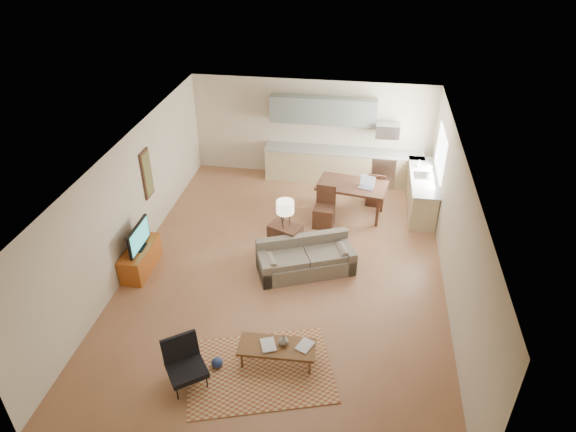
% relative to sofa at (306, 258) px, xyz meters
% --- Properties ---
extents(room, '(9.00, 9.00, 9.00)m').
position_rel_sofa_xyz_m(room, '(-0.42, -0.01, 0.99)').
color(room, brown).
rests_on(room, ground).
extents(kitchen_counter_back, '(4.26, 0.64, 0.92)m').
position_rel_sofa_xyz_m(kitchen_counter_back, '(0.48, 4.17, 0.10)').
color(kitchen_counter_back, tan).
rests_on(kitchen_counter_back, ground).
extents(kitchen_counter_right, '(0.64, 2.26, 0.92)m').
position_rel_sofa_xyz_m(kitchen_counter_right, '(2.51, 2.99, 0.10)').
color(kitchen_counter_right, tan).
rests_on(kitchen_counter_right, ground).
extents(kitchen_range, '(0.62, 0.62, 0.90)m').
position_rel_sofa_xyz_m(kitchen_range, '(1.58, 4.17, 0.09)').
color(kitchen_range, '#A5A8AD').
rests_on(kitchen_range, ground).
extents(kitchen_microwave, '(0.62, 0.40, 0.35)m').
position_rel_sofa_xyz_m(kitchen_microwave, '(1.58, 4.19, 1.19)').
color(kitchen_microwave, '#A5A8AD').
rests_on(kitchen_microwave, room).
extents(upper_cabinets, '(2.80, 0.34, 0.70)m').
position_rel_sofa_xyz_m(upper_cabinets, '(-0.12, 4.32, 1.59)').
color(upper_cabinets, slate).
rests_on(upper_cabinets, room).
extents(window_right, '(0.02, 1.40, 1.05)m').
position_rel_sofa_xyz_m(window_right, '(2.81, 2.99, 1.19)').
color(window_right, white).
rests_on(window_right, room).
extents(wall_art_left, '(0.06, 0.42, 1.10)m').
position_rel_sofa_xyz_m(wall_art_left, '(-3.63, 0.89, 1.19)').
color(wall_art_left, olive).
rests_on(wall_art_left, room).
extents(triptych, '(1.70, 0.04, 0.50)m').
position_rel_sofa_xyz_m(triptych, '(-0.52, 4.46, 1.39)').
color(triptych, beige).
rests_on(triptych, room).
extents(rug, '(2.75, 2.27, 0.02)m').
position_rel_sofa_xyz_m(rug, '(-0.41, -2.77, -0.35)').
color(rug, brown).
rests_on(rug, floor).
extents(sofa, '(2.24, 1.61, 0.72)m').
position_rel_sofa_xyz_m(sofa, '(0.00, 0.00, 0.00)').
color(sofa, '#6C6454').
rests_on(sofa, floor).
extents(coffee_table, '(1.31, 0.56, 0.39)m').
position_rel_sofa_xyz_m(coffee_table, '(-0.16, -2.54, -0.16)').
color(coffee_table, '#553519').
rests_on(coffee_table, floor).
extents(book_a, '(0.45, 0.48, 0.03)m').
position_rel_sofa_xyz_m(book_a, '(-0.42, -2.60, 0.04)').
color(book_a, maroon).
rests_on(book_a, coffee_table).
extents(book_b, '(0.46, 0.48, 0.02)m').
position_rel_sofa_xyz_m(book_b, '(0.19, -2.43, 0.04)').
color(book_b, navy).
rests_on(book_b, coffee_table).
extents(vase, '(0.24, 0.24, 0.18)m').
position_rel_sofa_xyz_m(vase, '(-0.06, -2.49, 0.12)').
color(vase, black).
rests_on(vase, coffee_table).
extents(armchair, '(0.95, 0.95, 0.78)m').
position_rel_sofa_xyz_m(armchair, '(-1.51, -3.18, 0.03)').
color(armchair, black).
rests_on(armchair, floor).
extents(tv_credenza, '(0.46, 1.20, 0.56)m').
position_rel_sofa_xyz_m(tv_credenza, '(-3.42, -0.47, -0.08)').
color(tv_credenza, '#914113').
rests_on(tv_credenza, floor).
extents(tv, '(0.09, 0.93, 0.56)m').
position_rel_sofa_xyz_m(tv, '(-3.38, -0.47, 0.48)').
color(tv, black).
rests_on(tv, tv_credenza).
extents(console_table, '(0.78, 0.66, 0.77)m').
position_rel_sofa_xyz_m(console_table, '(-0.51, 0.50, 0.03)').
color(console_table, '#3B2217').
rests_on(console_table, floor).
extents(table_lamp, '(0.45, 0.45, 0.62)m').
position_rel_sofa_xyz_m(table_lamp, '(-0.51, 0.50, 0.72)').
color(table_lamp, beige).
rests_on(table_lamp, console_table).
extents(dining_table, '(1.77, 1.19, 0.83)m').
position_rel_sofa_xyz_m(dining_table, '(0.80, 2.45, 0.06)').
color(dining_table, '#3B2217').
rests_on(dining_table, floor).
extents(dining_chair_near, '(0.51, 0.53, 0.98)m').
position_rel_sofa_xyz_m(dining_chair_near, '(0.20, 1.83, 0.13)').
color(dining_chair_near, '#3B2217').
rests_on(dining_chair_near, floor).
extents(dining_chair_far, '(0.50, 0.51, 0.92)m').
position_rel_sofa_xyz_m(dining_chair_far, '(1.40, 3.07, 0.10)').
color(dining_chair_far, '#3B2217').
rests_on(dining_chair_far, floor).
extents(laptop, '(0.41, 0.35, 0.26)m').
position_rel_sofa_xyz_m(laptop, '(1.13, 2.34, 0.60)').
color(laptop, '#A5A8AD').
rests_on(laptop, dining_table).
extents(soap_bottle, '(0.09, 0.10, 0.19)m').
position_rel_sofa_xyz_m(soap_bottle, '(2.41, 3.49, 0.66)').
color(soap_bottle, beige).
rests_on(soap_bottle, kitchen_counter_right).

